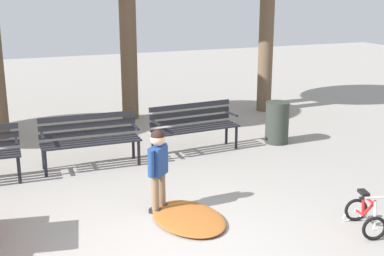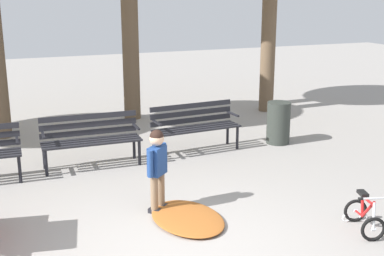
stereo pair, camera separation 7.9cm
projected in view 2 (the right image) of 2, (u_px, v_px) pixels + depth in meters
ground at (175, 254)px, 5.65m from camera, size 36.00×36.00×0.00m
park_bench_left at (91, 136)px, 8.38m from camera, size 1.61×0.50×0.85m
park_bench_right at (194, 123)px, 9.17m from camera, size 1.63×0.56×0.85m
child_standing at (157, 164)px, 6.61m from camera, size 0.33×0.31×1.11m
kids_bicycle at (364, 216)px, 6.15m from camera, size 0.49×0.62×0.54m
leaf_pile at (187, 218)px, 6.48m from camera, size 0.96×1.28×0.07m
trash_bin at (278, 123)px, 9.66m from camera, size 0.44×0.44×0.79m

